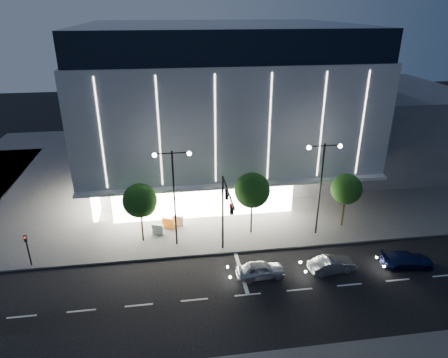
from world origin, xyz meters
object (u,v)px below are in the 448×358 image
traffic_mast (225,206)px  car_lead (260,270)px  tree_right (346,191)px  barrier_b (158,229)px  street_lamp_east (322,176)px  car_third (407,260)px  tree_left (140,202)px  car_second (332,265)px  barrier_d (178,221)px  street_lamp_west (174,185)px  barrier_c (168,223)px  ped_signal_far (27,247)px  tree_mid (252,192)px

traffic_mast → car_lead: (2.40, -2.85, -4.37)m
tree_right → barrier_b: bearing=177.1°
street_lamp_east → tree_right: bearing=18.6°
traffic_mast → car_third: 15.65m
car_lead → barrier_b: bearing=44.7°
barrier_b → tree_left: bearing=-120.6°
car_second → barrier_d: (-12.03, 8.96, 0.01)m
street_lamp_west → car_second: (12.26, -5.66, -5.32)m
barrier_b → barrier_c: size_ratio=1.00×
street_lamp_west → car_third: street_lamp_west is taller
ped_signal_far → barrier_c: 12.16m
barrier_b → barrier_c: (0.93, 1.00, 0.00)m
car_second → car_lead: bearing=81.6°
tree_mid → car_lead: 7.52m
tree_left → car_lead: 11.91m
car_lead → barrier_c: bearing=37.6°
tree_left → barrier_d: bearing=35.4°
car_third → tree_mid: bearing=65.2°
car_lead → car_third: size_ratio=0.91×
traffic_mast → tree_mid: bearing=50.6°
street_lamp_east → car_third: size_ratio=2.11×
tree_left → barrier_c: 4.48m
barrier_b → barrier_d: 2.35m
tree_left → tree_mid: bearing=0.0°
barrier_b → barrier_d: size_ratio=1.00×
street_lamp_west → street_lamp_east: size_ratio=1.00×
street_lamp_east → tree_right: street_lamp_east is taller
street_lamp_west → tree_left: 3.69m
street_lamp_east → car_third: street_lamp_east is taller
car_third → barrier_c: size_ratio=3.88×
traffic_mast → car_second: 9.83m
ped_signal_far → tree_left: bearing=15.6°
traffic_mast → car_third: (14.66, -3.22, -4.41)m
barrier_c → traffic_mast: bearing=-25.3°
street_lamp_east → tree_left: (-15.97, 1.02, -1.92)m
car_third → barrier_b: bearing=74.9°
car_lead → barrier_d: (-6.16, 8.81, -0.01)m
car_third → barrier_d: (-18.43, 9.19, 0.03)m
street_lamp_west → barrier_d: bearing=85.9°
traffic_mast → barrier_d: (-3.76, 5.96, -4.38)m
barrier_c → tree_mid: bearing=10.6°
tree_left → tree_mid: tree_mid is taller
tree_right → barrier_c: size_ratio=5.01×
traffic_mast → ped_signal_far: 16.35m
car_second → barrier_c: 15.59m
tree_left → barrier_b: (1.30, 0.91, -3.38)m
tree_left → car_lead: bearing=-34.9°
street_lamp_west → car_third: bearing=-17.5°
traffic_mast → barrier_c: size_ratio=6.43×
street_lamp_east → tree_mid: street_lamp_east is taller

